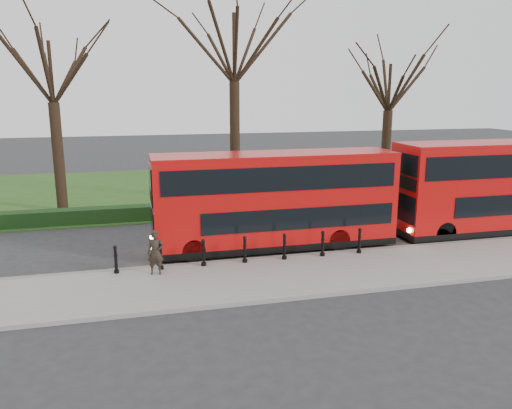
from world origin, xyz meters
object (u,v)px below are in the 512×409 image
object	(u,v)px
bollard_row	(245,250)
pedestrian	(155,252)
bus_rear	(505,187)
bus_lead	(275,201)

from	to	relation	value
bollard_row	pedestrian	world-z (taller)	pedestrian
bollard_row	pedestrian	xyz separation A→B (m)	(-3.42, -0.46, 0.32)
bollard_row	bus_rear	bearing A→B (deg)	7.87
bollard_row	pedestrian	size ratio (longest dim) A/B	5.99
bus_lead	pedestrian	bearing A→B (deg)	-154.96
bus_lead	bollard_row	bearing A→B (deg)	-132.21
bollard_row	bus_rear	distance (m)	13.39
bollard_row	bus_rear	size ratio (longest dim) A/B	0.90
bus_lead	pedestrian	distance (m)	5.84
bollard_row	pedestrian	bearing A→B (deg)	-172.25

